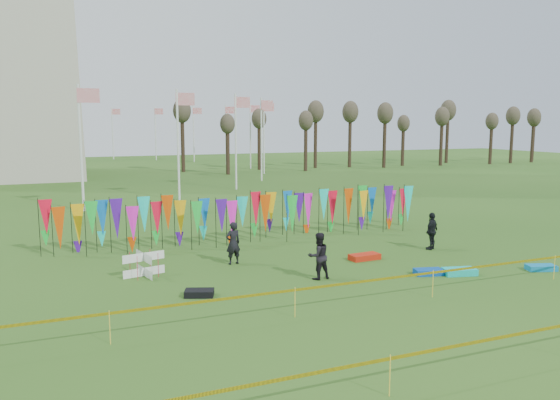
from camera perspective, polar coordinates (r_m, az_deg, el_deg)
name	(u,v)px	position (r m, az deg, el deg)	size (l,w,h in m)	color
ground	(329,291)	(18.60, 5.11, -9.50)	(160.00, 160.00, 0.00)	#264D15
banner_row	(253,213)	(25.93, -2.89, -1.33)	(18.64, 0.64, 2.25)	black
caution_tape_near	(350,284)	(16.75, 7.34, -8.74)	(26.00, 0.02, 0.90)	#DDC104
caution_tape_far	(464,346)	(12.92, 18.64, -14.28)	(26.00, 0.02, 0.90)	#DDC104
tree_line	(393,118)	(72.00, 11.77, 8.35)	(53.92, 1.92, 7.84)	#39281C
box_kite	(144,264)	(20.76, -14.03, -6.55)	(0.81, 0.81, 0.90)	red
person_left	(233,243)	(21.85, -4.93, -4.51)	(0.62, 0.46, 1.71)	black
person_mid	(318,256)	(19.77, 4.04, -5.85)	(0.83, 0.51, 1.70)	black
person_right	(432,231)	(25.19, 15.58, -3.14)	(0.98, 0.56, 1.67)	black
kite_bag_turquoise	(459,272)	(21.50, 18.24, -7.12)	(1.20, 0.60, 0.24)	#0DCFC4
kite_bag_blue	(428,272)	(21.17, 15.24, -7.26)	(1.02, 0.54, 0.21)	#0A4AB0
kite_bag_red	(364,257)	(22.91, 8.82, -5.88)	(1.28, 0.59, 0.23)	red
kite_bag_black	(199,293)	(18.20, -8.44, -9.59)	(0.93, 0.54, 0.22)	black
kite_bag_teal	(541,268)	(23.30, 25.63, -6.39)	(1.09, 0.52, 0.21)	#0E83C4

